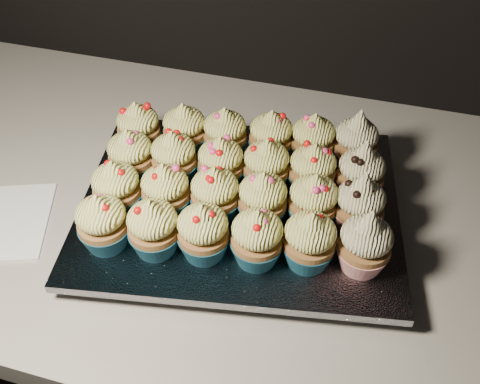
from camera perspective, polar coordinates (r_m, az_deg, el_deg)
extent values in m
cube|color=black|center=(1.19, -8.68, -15.07)|extent=(2.40, 0.60, 0.86)
cube|color=beige|center=(0.84, -11.95, 0.76)|extent=(2.44, 0.64, 0.04)
cube|color=black|center=(0.74, 0.00, -2.16)|extent=(0.43, 0.36, 0.02)
cube|color=silver|center=(0.72, 0.00, -1.24)|extent=(0.47, 0.39, 0.01)
cone|color=#16536A|center=(0.68, -14.11, -4.48)|extent=(0.06, 0.06, 0.03)
ellipsoid|color=#FDF880|center=(0.65, -14.69, -2.29)|extent=(0.06, 0.06, 0.04)
cone|color=#FDF880|center=(0.63, -15.06, -0.87)|extent=(0.03, 0.03, 0.02)
cone|color=#16536A|center=(0.66, -9.00, -5.10)|extent=(0.06, 0.06, 0.03)
ellipsoid|color=#FDF880|center=(0.63, -9.38, -2.87)|extent=(0.06, 0.06, 0.04)
cone|color=#FDF880|center=(0.62, -9.62, -1.42)|extent=(0.03, 0.03, 0.02)
cone|color=#16536A|center=(0.65, -3.85, -5.59)|extent=(0.06, 0.06, 0.03)
ellipsoid|color=#FDF880|center=(0.62, -4.02, -3.35)|extent=(0.06, 0.06, 0.04)
cone|color=#FDF880|center=(0.60, -4.13, -1.89)|extent=(0.03, 0.03, 0.02)
cone|color=#16536A|center=(0.64, 1.78, -6.23)|extent=(0.06, 0.06, 0.03)
ellipsoid|color=#FDF880|center=(0.61, 1.86, -3.99)|extent=(0.06, 0.06, 0.04)
cone|color=#FDF880|center=(0.60, 1.91, -2.53)|extent=(0.03, 0.03, 0.02)
cone|color=#16536A|center=(0.64, 7.23, -6.46)|extent=(0.06, 0.06, 0.03)
ellipsoid|color=#FDF880|center=(0.62, 7.54, -4.24)|extent=(0.06, 0.06, 0.04)
cone|color=#FDF880|center=(0.60, 7.75, -2.79)|extent=(0.03, 0.03, 0.02)
cone|color=#AD1818|center=(0.65, 12.84, -6.75)|extent=(0.06, 0.06, 0.03)
ellipsoid|color=beige|center=(0.62, 13.39, -4.56)|extent=(0.06, 0.06, 0.04)
cone|color=beige|center=(0.60, 13.82, -2.82)|extent=(0.03, 0.03, 0.03)
cone|color=#16536A|center=(0.72, -12.72, -0.93)|extent=(0.06, 0.06, 0.03)
ellipsoid|color=#FDF880|center=(0.69, -13.21, 1.28)|extent=(0.06, 0.06, 0.04)
cone|color=#FDF880|center=(0.67, -13.52, 2.70)|extent=(0.03, 0.03, 0.02)
cone|color=#16536A|center=(0.70, -7.74, -1.24)|extent=(0.06, 0.06, 0.03)
ellipsoid|color=#FDF880|center=(0.67, -8.05, 1.01)|extent=(0.06, 0.06, 0.04)
cone|color=#FDF880|center=(0.66, -8.25, 2.46)|extent=(0.03, 0.03, 0.02)
cone|color=#16536A|center=(0.69, -2.62, -1.61)|extent=(0.06, 0.06, 0.03)
ellipsoid|color=#FDF880|center=(0.66, -2.72, 0.66)|extent=(0.06, 0.06, 0.04)
cone|color=#FDF880|center=(0.65, -2.79, 2.13)|extent=(0.03, 0.03, 0.02)
cone|color=#16536A|center=(0.68, 2.36, -2.16)|extent=(0.06, 0.06, 0.03)
ellipsoid|color=#FDF880|center=(0.66, 2.46, 0.10)|extent=(0.06, 0.06, 0.04)
cone|color=#FDF880|center=(0.64, 2.52, 1.57)|extent=(0.03, 0.03, 0.02)
cone|color=#16536A|center=(0.69, 7.62, -2.36)|extent=(0.06, 0.06, 0.03)
ellipsoid|color=#FDF880|center=(0.66, 7.92, -0.11)|extent=(0.06, 0.06, 0.04)
cone|color=#FDF880|center=(0.64, 8.12, 1.34)|extent=(0.03, 0.03, 0.02)
cone|color=#AD1818|center=(0.69, 12.32, -2.78)|extent=(0.06, 0.06, 0.03)
ellipsoid|color=beige|center=(0.67, 12.81, -0.56)|extent=(0.06, 0.06, 0.04)
cone|color=beige|center=(0.65, 13.19, 1.19)|extent=(0.03, 0.03, 0.03)
cone|color=#16536A|center=(0.76, -11.32, 2.47)|extent=(0.06, 0.06, 0.03)
ellipsoid|color=#FDF880|center=(0.73, -11.73, 4.67)|extent=(0.06, 0.06, 0.04)
cone|color=#FDF880|center=(0.72, -11.99, 6.07)|extent=(0.03, 0.03, 0.02)
cone|color=#16536A|center=(0.75, -6.90, 2.28)|extent=(0.06, 0.06, 0.03)
ellipsoid|color=#FDF880|center=(0.72, -7.16, 4.51)|extent=(0.06, 0.06, 0.04)
cone|color=#FDF880|center=(0.71, -7.32, 5.94)|extent=(0.03, 0.03, 0.02)
cone|color=#16536A|center=(0.73, -2.02, 1.69)|extent=(0.06, 0.06, 0.03)
ellipsoid|color=#FDF880|center=(0.71, -2.10, 3.95)|extent=(0.06, 0.06, 0.04)
cone|color=#FDF880|center=(0.69, -2.15, 5.39)|extent=(0.03, 0.03, 0.02)
cone|color=#16536A|center=(0.73, 2.75, 1.42)|extent=(0.06, 0.06, 0.03)
ellipsoid|color=#FDF880|center=(0.70, 2.86, 3.68)|extent=(0.06, 0.06, 0.04)
cone|color=#FDF880|center=(0.69, 2.92, 5.12)|extent=(0.03, 0.03, 0.02)
cone|color=#16536A|center=(0.73, 7.54, 0.93)|extent=(0.06, 0.06, 0.03)
ellipsoid|color=#FDF880|center=(0.70, 7.83, 3.17)|extent=(0.06, 0.06, 0.04)
cone|color=#FDF880|center=(0.69, 8.01, 4.61)|extent=(0.03, 0.03, 0.02)
cone|color=#AD1818|center=(0.73, 12.45, 0.56)|extent=(0.06, 0.06, 0.03)
ellipsoid|color=beige|center=(0.71, 12.92, 2.77)|extent=(0.06, 0.06, 0.04)
cone|color=beige|center=(0.69, 13.28, 4.50)|extent=(0.03, 0.03, 0.03)
cone|color=#16536A|center=(0.80, -10.54, 5.37)|extent=(0.06, 0.06, 0.03)
ellipsoid|color=#FDF880|center=(0.78, -10.91, 7.53)|extent=(0.06, 0.06, 0.04)
cone|color=#FDF880|center=(0.77, -11.14, 8.90)|extent=(0.03, 0.03, 0.02)
cone|color=#16536A|center=(0.79, -5.82, 5.27)|extent=(0.06, 0.06, 0.03)
ellipsoid|color=#FDF880|center=(0.77, -6.02, 7.47)|extent=(0.06, 0.06, 0.04)
cone|color=#FDF880|center=(0.75, -6.15, 8.86)|extent=(0.03, 0.03, 0.02)
cone|color=#16536A|center=(0.78, -1.58, 4.85)|extent=(0.06, 0.06, 0.03)
ellipsoid|color=#FDF880|center=(0.76, -1.64, 7.07)|extent=(0.06, 0.06, 0.04)
cone|color=#FDF880|center=(0.74, -1.67, 8.47)|extent=(0.03, 0.03, 0.02)
cone|color=#16536A|center=(0.78, 3.24, 4.54)|extent=(0.06, 0.06, 0.03)
ellipsoid|color=#FDF880|center=(0.75, 3.36, 6.76)|extent=(0.06, 0.06, 0.04)
cone|color=#FDF880|center=(0.74, 3.43, 8.17)|extent=(0.03, 0.03, 0.02)
cone|color=#16536A|center=(0.78, 7.59, 4.16)|extent=(0.06, 0.06, 0.03)
ellipsoid|color=#FDF880|center=(0.75, 7.86, 6.36)|extent=(0.06, 0.06, 0.04)
cone|color=#FDF880|center=(0.74, 8.04, 7.77)|extent=(0.03, 0.03, 0.02)
cone|color=#AD1818|center=(0.78, 11.95, 3.86)|extent=(0.06, 0.06, 0.03)
ellipsoid|color=beige|center=(0.76, 12.37, 6.03)|extent=(0.06, 0.06, 0.04)
cone|color=beige|center=(0.74, 12.70, 7.72)|extent=(0.03, 0.03, 0.03)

